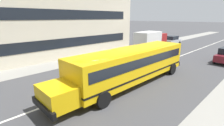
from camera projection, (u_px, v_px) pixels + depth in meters
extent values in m
plane|color=#424244|center=(82.00, 93.00, 10.93)|extent=(400.00, 400.00, 0.00)
cube|color=gray|center=(37.00, 69.00, 16.07)|extent=(120.00, 3.00, 0.01)
cube|color=silver|center=(82.00, 93.00, 10.93)|extent=(110.00, 0.16, 0.01)
cube|color=yellow|center=(133.00, 63.00, 12.24)|extent=(10.53, 2.49, 2.10)
cube|color=yellow|center=(57.00, 96.00, 8.33)|extent=(1.55, 2.02, 1.05)
cube|color=black|center=(43.00, 107.00, 7.91)|extent=(0.21, 2.39, 0.34)
cube|color=black|center=(167.00, 62.00, 16.06)|extent=(0.21, 2.39, 0.34)
cube|color=black|center=(133.00, 58.00, 12.14)|extent=(9.90, 2.52, 0.61)
cube|color=black|center=(133.00, 71.00, 12.40)|extent=(10.55, 2.52, 0.11)
ellipsoid|color=yellow|center=(133.00, 49.00, 11.96)|extent=(10.11, 2.29, 0.34)
cylinder|color=red|center=(85.00, 70.00, 10.95)|extent=(0.42, 0.42, 0.03)
cylinder|color=black|center=(103.00, 100.00, 9.01)|extent=(0.96, 0.28, 0.96)
cylinder|color=black|center=(79.00, 87.00, 10.66)|extent=(0.96, 0.28, 0.96)
cylinder|color=black|center=(172.00, 69.00, 14.38)|extent=(0.96, 0.28, 0.96)
cylinder|color=black|center=(149.00, 64.00, 16.03)|extent=(0.96, 0.28, 0.96)
cube|color=#B7BABF|center=(172.00, 41.00, 29.73)|extent=(3.95, 1.82, 0.70)
cube|color=black|center=(172.00, 38.00, 29.45)|extent=(2.25, 1.63, 0.64)
cylinder|color=black|center=(171.00, 42.00, 31.27)|extent=(0.61, 0.20, 0.60)
cylinder|color=black|center=(179.00, 43.00, 30.08)|extent=(0.61, 0.20, 0.60)
cylinder|color=black|center=(164.00, 44.00, 29.57)|extent=(0.61, 0.20, 0.60)
cylinder|color=black|center=(172.00, 45.00, 28.37)|extent=(0.61, 0.20, 0.60)
cylinder|color=black|center=(214.00, 61.00, 17.78)|extent=(0.61, 0.21, 0.60)
cylinder|color=black|center=(222.00, 57.00, 19.45)|extent=(0.61, 0.21, 0.60)
cube|color=maroon|center=(158.00, 40.00, 26.10)|extent=(1.90, 2.28, 2.00)
cube|color=black|center=(161.00, 37.00, 26.68)|extent=(0.12, 1.85, 0.70)
cube|color=silver|center=(148.00, 40.00, 23.92)|extent=(4.29, 2.39, 2.40)
cylinder|color=black|center=(151.00, 45.00, 27.09)|extent=(0.85, 0.30, 0.84)
cylinder|color=black|center=(164.00, 47.00, 25.65)|extent=(0.85, 0.30, 0.84)
cylinder|color=black|center=(139.00, 48.00, 24.56)|extent=(0.85, 0.30, 0.84)
cylinder|color=black|center=(152.00, 50.00, 23.12)|extent=(0.85, 0.30, 0.84)
cube|color=beige|center=(52.00, 6.00, 22.88)|extent=(20.67, 10.91, 12.80)
cube|color=black|center=(76.00, 42.00, 20.33)|extent=(17.36, 0.04, 1.10)
cube|color=black|center=(75.00, 15.00, 19.48)|extent=(17.36, 0.04, 1.10)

